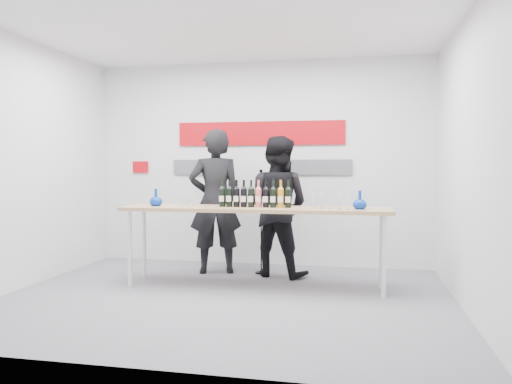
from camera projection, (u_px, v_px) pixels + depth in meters
ground at (225, 298)px, 5.54m from camera, size 5.00×5.00×0.00m
back_wall at (260, 164)px, 7.42m from camera, size 5.00×0.04×3.00m
signage at (256, 143)px, 7.39m from camera, size 3.38×0.02×0.79m
tasting_table at (254, 213)px, 6.00m from camera, size 3.25×0.70×0.97m
wine_bottles at (255, 194)px, 6.00m from camera, size 0.89×0.09×0.33m
decanter_left at (156, 197)px, 6.20m from camera, size 0.16×0.16×0.21m
decanter_right at (360, 200)px, 5.74m from camera, size 0.16×0.16×0.21m
glasses_left at (187, 199)px, 6.15m from camera, size 0.17×0.23×0.18m
glasses_right at (329, 201)px, 5.82m from camera, size 0.47×0.23×0.18m
presenter_left at (215, 201)px, 6.81m from camera, size 0.83×0.68×1.97m
presenter_right at (277, 206)px, 6.65m from camera, size 1.06×0.92×1.86m
mic_stand at (261, 242)px, 6.80m from camera, size 0.17×0.17×1.42m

